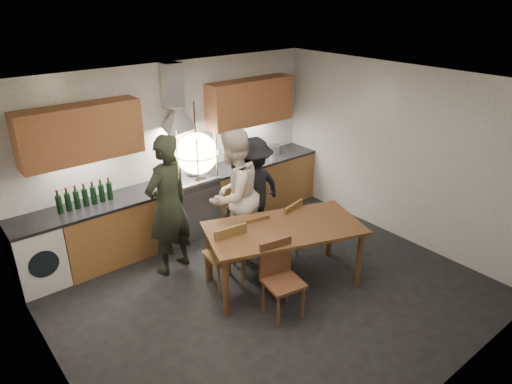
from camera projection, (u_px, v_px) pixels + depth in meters
ground at (267, 290)px, 5.86m from camera, size 5.00×5.00×0.00m
room_shell at (269, 166)px, 5.16m from camera, size 5.02×4.52×2.61m
counter_run at (188, 206)px, 7.07m from camera, size 5.00×0.62×0.90m
range_stove at (187, 207)px, 7.06m from camera, size 0.90×0.60×0.92m
wall_fixtures at (176, 115)px, 6.56m from camera, size 4.30×0.54×1.10m
pendant_lamp at (197, 153)px, 4.36m from camera, size 0.43×0.43×0.70m
dining_table at (284, 233)px, 5.73m from camera, size 2.15×1.56×0.82m
chair_back_left at (227, 252)px, 5.66m from camera, size 0.47×0.47×0.95m
chair_back_mid at (252, 240)px, 6.04m from camera, size 0.46×0.46×0.87m
chair_back_right at (287, 227)px, 6.33m from camera, size 0.49×0.49×0.90m
chair_front at (280, 273)px, 5.28m from camera, size 0.48×0.48×0.92m
person_left at (168, 206)px, 5.92m from camera, size 0.80×0.63×1.92m
person_mid at (233, 195)px, 6.27m from camera, size 1.08×0.94×1.87m
person_right at (253, 190)px, 6.78m from camera, size 1.09×0.70×1.61m
mixing_bowl at (248, 160)px, 7.52m from camera, size 0.43×0.43×0.08m
stock_pot at (274, 150)px, 7.91m from camera, size 0.25×0.25×0.15m
wine_bottles at (85, 195)px, 5.99m from camera, size 0.75×0.08×0.31m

